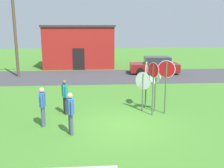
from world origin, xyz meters
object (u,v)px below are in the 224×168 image
object	(u,v)px
stop_sign_nearest	(166,77)
stop_sign_leaning_right	(153,80)
parked_car_on_street	(155,66)
stop_sign_center_cluster	(143,85)
person_in_blue	(70,111)
stop_sign_tallest	(155,84)
person_in_dark_shirt	(65,95)
stop_sign_rear_right	(146,76)
person_in_teal	(42,105)
utility_pole	(15,31)

from	to	relation	value
stop_sign_nearest	stop_sign_leaning_right	xyz separation A→B (m)	(-0.65, -0.16, -0.08)
parked_car_on_street	stop_sign_center_cluster	xyz separation A→B (m)	(-3.08, -10.29, 0.66)
stop_sign_center_cluster	person_in_blue	bearing A→B (deg)	-141.03
stop_sign_tallest	stop_sign_center_cluster	bearing A→B (deg)	161.70
person_in_dark_shirt	stop_sign_nearest	bearing A→B (deg)	-3.86
parked_car_on_street	stop_sign_rear_right	world-z (taller)	stop_sign_rear_right
stop_sign_nearest	person_in_dark_shirt	distance (m)	4.91
stop_sign_tallest	person_in_dark_shirt	distance (m)	4.43
person_in_dark_shirt	person_in_teal	world-z (taller)	same
stop_sign_nearest	person_in_blue	bearing A→B (deg)	-153.64
stop_sign_rear_right	person_in_blue	distance (m)	4.89
utility_pole	stop_sign_rear_right	distance (m)	13.02
person_in_dark_shirt	person_in_teal	bearing A→B (deg)	-117.25
person_in_blue	person_in_teal	bearing A→B (deg)	142.15
stop_sign_nearest	stop_sign_leaning_right	distance (m)	0.68
parked_car_on_street	stop_sign_rear_right	size ratio (longest dim) A/B	1.82
stop_sign_nearest	person_in_blue	xyz separation A→B (m)	(-4.35, -2.16, -0.87)
stop_sign_leaning_right	person_in_teal	size ratio (longest dim) A/B	1.51
utility_pole	parked_car_on_street	world-z (taller)	utility_pole
stop_sign_tallest	stop_sign_nearest	bearing A→B (deg)	-42.40
stop_sign_tallest	stop_sign_nearest	size ratio (longest dim) A/B	0.79
person_in_blue	stop_sign_center_cluster	bearing A→B (deg)	38.97
stop_sign_center_cluster	person_in_dark_shirt	size ratio (longest dim) A/B	1.17
stop_sign_nearest	stop_sign_leaning_right	size ratio (longest dim) A/B	1.03
utility_pole	person_in_dark_shirt	size ratio (longest dim) A/B	4.28
stop_sign_center_cluster	stop_sign_tallest	bearing A→B (deg)	-18.30
person_in_teal	stop_sign_rear_right	bearing A→B (deg)	24.77
stop_sign_tallest	person_in_dark_shirt	xyz separation A→B (m)	(-4.41, -0.05, -0.43)
stop_sign_rear_right	stop_sign_tallest	xyz separation A→B (m)	(0.33, -0.68, -0.30)
stop_sign_rear_right	stop_sign_center_cluster	distance (m)	0.65
stop_sign_center_cluster	person_in_dark_shirt	world-z (taller)	stop_sign_center_cluster
person_in_dark_shirt	person_in_teal	size ratio (longest dim) A/B	1.00
person_in_teal	person_in_dark_shirt	bearing A→B (deg)	62.75
stop_sign_leaning_right	stop_sign_nearest	bearing A→B (deg)	14.01
stop_sign_tallest	stop_sign_center_cluster	distance (m)	0.61
utility_pole	stop_sign_rear_right	xyz separation A→B (m)	(9.01, -9.15, -2.11)
stop_sign_center_cluster	stop_sign_nearest	xyz separation A→B (m)	(0.99, -0.56, 0.47)
stop_sign_leaning_right	person_in_dark_shirt	bearing A→B (deg)	173.31
person_in_teal	stop_sign_tallest	bearing A→B (deg)	16.73
stop_sign_rear_right	stop_sign_center_cluster	bearing A→B (deg)	-116.96
person_in_dark_shirt	person_in_teal	distance (m)	1.70
person_in_dark_shirt	person_in_blue	size ratio (longest dim) A/B	1.00
stop_sign_tallest	stop_sign_center_cluster	world-z (taller)	stop_sign_tallest
stop_sign_nearest	person_in_blue	world-z (taller)	stop_sign_nearest
parked_car_on_street	person_in_blue	distance (m)	14.52
person_in_blue	stop_sign_rear_right	bearing A→B (deg)	41.64
stop_sign_rear_right	person_in_dark_shirt	world-z (taller)	stop_sign_rear_right
utility_pole	stop_sign_nearest	bearing A→B (deg)	-46.33
parked_car_on_street	stop_sign_leaning_right	xyz separation A→B (m)	(-2.74, -11.02, 1.05)
person_in_teal	stop_sign_leaning_right	bearing A→B (deg)	11.68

